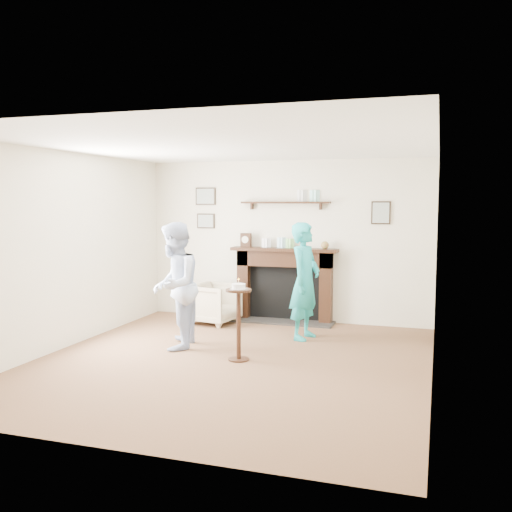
{
  "coord_description": "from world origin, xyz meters",
  "views": [
    {
      "loc": [
        2.27,
        -6.11,
        1.87
      ],
      "look_at": [
        0.02,
        0.9,
        1.16
      ],
      "focal_mm": 40.0,
      "sensor_mm": 36.0,
      "label": 1
    }
  ],
  "objects_px": {
    "armchair": "(214,323)",
    "woman": "(304,338)",
    "pedestal_table": "(239,310)",
    "man": "(175,348)"
  },
  "relations": [
    {
      "from": "armchair",
      "to": "woman",
      "type": "height_order",
      "value": "woman"
    },
    {
      "from": "armchair",
      "to": "pedestal_table",
      "type": "height_order",
      "value": "pedestal_table"
    },
    {
      "from": "man",
      "to": "woman",
      "type": "distance_m",
      "value": 1.77
    },
    {
      "from": "pedestal_table",
      "to": "man",
      "type": "bearing_deg",
      "value": 163.84
    },
    {
      "from": "pedestal_table",
      "to": "woman",
      "type": "bearing_deg",
      "value": 68.65
    },
    {
      "from": "armchair",
      "to": "woman",
      "type": "xyz_separation_m",
      "value": [
        1.55,
        -0.53,
        0.0
      ]
    },
    {
      "from": "armchair",
      "to": "man",
      "type": "relative_size",
      "value": 0.42
    },
    {
      "from": "man",
      "to": "pedestal_table",
      "type": "distance_m",
      "value": 1.16
    },
    {
      "from": "woman",
      "to": "pedestal_table",
      "type": "xyz_separation_m",
      "value": [
        -0.5,
        -1.28,
        0.6
      ]
    },
    {
      "from": "woman",
      "to": "armchair",
      "type": "bearing_deg",
      "value": 82.11
    }
  ]
}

